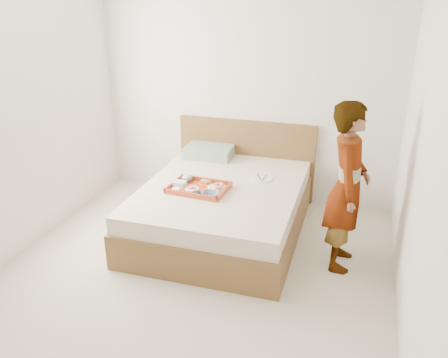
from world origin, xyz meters
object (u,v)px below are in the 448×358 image
bed (222,209)px  dinner_plate (262,178)px  person (347,187)px  tray (199,187)px

bed → dinner_plate: dinner_plate is taller
bed → person: person is taller
tray → dinner_plate: bearing=45.0°
dinner_plate → tray: bearing=-139.1°
tray → person: (1.42, -0.08, 0.22)m
bed → dinner_plate: bearing=40.6°
tray → dinner_plate: (0.54, 0.47, -0.02)m
bed → tray: (-0.19, -0.17, 0.29)m
bed → dinner_plate: size_ratio=8.16×
bed → tray: tray is taller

